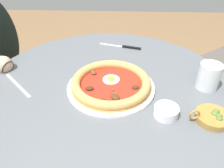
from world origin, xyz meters
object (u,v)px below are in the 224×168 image
olive_pan (212,117)px  fork_utensil (18,85)px  steak_knife (126,47)px  pizza_on_plate (111,84)px  ramekin_capers (166,111)px  water_glass (209,78)px  dining_table (108,122)px

olive_pan → fork_utensil: (-0.63, 0.14, -0.01)m
steak_knife → fork_utensil: 0.49m
pizza_on_plate → ramekin_capers: size_ratio=4.13×
water_glass → ramekin_capers: size_ratio=1.25×
water_glass → steak_knife: bearing=133.1°
pizza_on_plate → fork_utensil: bearing=179.6°
dining_table → ramekin_capers: (0.18, -0.15, 0.20)m
water_glass → steak_knife: water_glass is taller
steak_knife → olive_pan: bearing=-61.4°
ramekin_capers → olive_pan: bearing=-5.2°
ramekin_capers → fork_utensil: 0.52m
ramekin_capers → dining_table: bearing=140.4°
water_glass → fork_utensil: water_glass is taller
dining_table → steak_knife: size_ratio=4.62×
steak_knife → ramekin_capers: 0.46m
steak_knife → water_glass: bearing=-46.9°
dining_table → fork_utensil: 0.37m
dining_table → steak_knife: bearing=77.4°
olive_pan → pizza_on_plate: bearing=155.0°
olive_pan → steak_knife: bearing=118.6°
pizza_on_plate → dining_table: bearing=119.3°
steak_knife → fork_utensil: steak_knife is taller
dining_table → olive_pan: size_ratio=7.19×
pizza_on_plate → steak_knife: 0.32m
steak_knife → ramekin_capers: size_ratio=2.69×
dining_table → steak_knife: (0.07, 0.29, 0.19)m
dining_table → olive_pan: bearing=-27.3°
dining_table → pizza_on_plate: (0.01, -0.02, 0.20)m
water_glass → ramekin_capers: (-0.16, -0.15, -0.02)m
olive_pan → fork_utensil: olive_pan is taller
water_glass → olive_pan: water_glass is taller
pizza_on_plate → water_glass: (0.33, 0.02, 0.02)m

